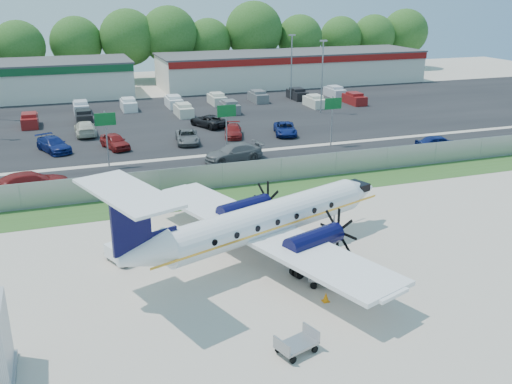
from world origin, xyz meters
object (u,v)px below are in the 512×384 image
object	(u,v)px
pushback_tug	(134,245)
baggage_cart_far	(297,344)
baggage_cart_near	(327,276)
aircraft	(263,221)

from	to	relation	value
pushback_tug	baggage_cart_far	world-z (taller)	pushback_tug
baggage_cart_far	pushback_tug	bearing A→B (deg)	113.98
pushback_tug	baggage_cart_far	distance (m)	13.03
baggage_cart_near	aircraft	bearing A→B (deg)	116.78
aircraft	baggage_cart_near	bearing A→B (deg)	-63.22
aircraft	baggage_cart_far	bearing A→B (deg)	-101.00
baggage_cart_near	pushback_tug	bearing A→B (deg)	143.64
aircraft	baggage_cart_near	distance (m)	5.06
aircraft	baggage_cart_far	xyz separation A→B (m)	(-1.81, -9.32, -1.88)
aircraft	pushback_tug	size ratio (longest dim) A/B	5.95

